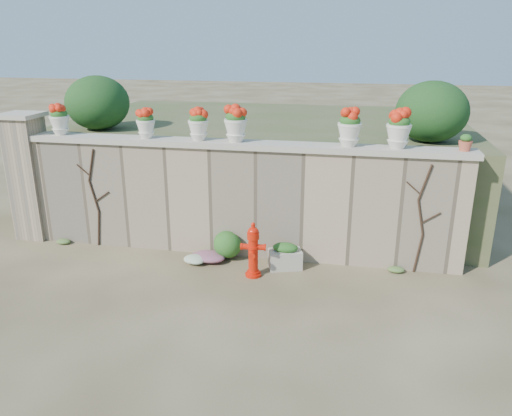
% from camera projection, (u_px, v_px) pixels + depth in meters
% --- Properties ---
extents(ground, '(80.00, 80.00, 0.00)m').
position_uv_depth(ground, '(209.00, 298.00, 7.72)').
color(ground, '#4A3E25').
rests_on(ground, ground).
extents(stone_wall, '(8.00, 0.40, 2.00)m').
position_uv_depth(stone_wall, '(235.00, 201.00, 9.07)').
color(stone_wall, tan).
rests_on(stone_wall, ground).
extents(wall_cap, '(8.10, 0.52, 0.10)m').
position_uv_depth(wall_cap, '(235.00, 144.00, 8.73)').
color(wall_cap, '#B7AC9B').
rests_on(wall_cap, stone_wall).
extents(gate_pillar, '(0.72, 0.72, 2.48)m').
position_uv_depth(gate_pillar, '(30.00, 176.00, 9.77)').
color(gate_pillar, tan).
rests_on(gate_pillar, ground).
extents(raised_fill, '(9.00, 6.00, 2.00)m').
position_uv_depth(raised_fill, '(267.00, 161.00, 12.04)').
color(raised_fill, '#384C23').
rests_on(raised_fill, ground).
extents(back_shrub_left, '(1.30, 1.30, 1.10)m').
position_uv_depth(back_shrub_left, '(98.00, 103.00, 10.28)').
color(back_shrub_left, '#143814').
rests_on(back_shrub_left, raised_fill).
extents(back_shrub_right, '(1.30, 1.30, 1.10)m').
position_uv_depth(back_shrub_right, '(432.00, 112.00, 9.04)').
color(back_shrub_right, '#143814').
rests_on(back_shrub_right, raised_fill).
extents(vine_left, '(0.60, 0.04, 1.91)m').
position_uv_depth(vine_left, '(95.00, 197.00, 9.37)').
color(vine_left, black).
rests_on(vine_left, ground).
extents(vine_right, '(0.60, 0.04, 1.91)m').
position_uv_depth(vine_right, '(421.00, 218.00, 8.26)').
color(vine_right, black).
rests_on(vine_right, ground).
extents(fire_hydrant, '(0.41, 0.29, 0.95)m').
position_uv_depth(fire_hydrant, '(253.00, 250.00, 8.29)').
color(fire_hydrant, red).
rests_on(fire_hydrant, ground).
extents(planter_box, '(0.64, 0.49, 0.47)m').
position_uv_depth(planter_box, '(285.00, 257.00, 8.66)').
color(planter_box, '#B7AC9B').
rests_on(planter_box, ground).
extents(green_shrub, '(0.65, 0.59, 0.62)m').
position_uv_depth(green_shrub, '(224.00, 242.00, 9.05)').
color(green_shrub, '#1E5119').
rests_on(green_shrub, ground).
extents(magenta_clump, '(0.80, 0.53, 0.21)m').
position_uv_depth(magenta_clump, '(210.00, 255.00, 8.97)').
color(magenta_clump, '#BB2589').
rests_on(magenta_clump, ground).
extents(white_flowers, '(0.53, 0.42, 0.19)m').
position_uv_depth(white_flowers, '(193.00, 260.00, 8.83)').
color(white_flowers, white).
rests_on(white_flowers, ground).
extents(urn_pot_0, '(0.36, 0.36, 0.56)m').
position_uv_depth(urn_pot_0, '(59.00, 120.00, 9.25)').
color(urn_pot_0, silver).
rests_on(urn_pot_0, wall_cap).
extents(urn_pot_1, '(0.34, 0.34, 0.53)m').
position_uv_depth(urn_pot_1, '(146.00, 124.00, 8.94)').
color(urn_pot_1, silver).
rests_on(urn_pot_1, wall_cap).
extents(urn_pot_2, '(0.36, 0.36, 0.57)m').
position_uv_depth(urn_pot_2, '(198.00, 124.00, 8.75)').
color(urn_pot_2, silver).
rests_on(urn_pot_2, wall_cap).
extents(urn_pot_3, '(0.40, 0.40, 0.63)m').
position_uv_depth(urn_pot_3, '(236.00, 124.00, 8.61)').
color(urn_pot_3, silver).
rests_on(urn_pot_3, wall_cap).
extents(urn_pot_4, '(0.40, 0.40, 0.62)m').
position_uv_depth(urn_pot_4, '(350.00, 128.00, 8.25)').
color(urn_pot_4, silver).
rests_on(urn_pot_4, wall_cap).
extents(urn_pot_5, '(0.40, 0.40, 0.63)m').
position_uv_depth(urn_pot_5, '(399.00, 129.00, 8.10)').
color(urn_pot_5, silver).
rests_on(urn_pot_5, wall_cap).
extents(terracotta_pot, '(0.22, 0.22, 0.26)m').
position_uv_depth(terracotta_pot, '(465.00, 143.00, 7.96)').
color(terracotta_pot, '#BE533A').
rests_on(terracotta_pot, wall_cap).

